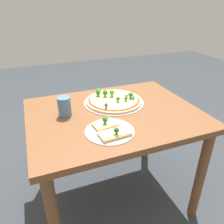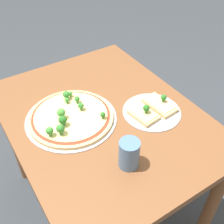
{
  "view_description": "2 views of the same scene",
  "coord_description": "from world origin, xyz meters",
  "views": [
    {
      "loc": [
        -0.44,
        -1.1,
        1.34
      ],
      "look_at": [
        -0.03,
        -0.03,
        0.74
      ],
      "focal_mm": 35.0,
      "sensor_mm": 36.0,
      "label": 1
    },
    {
      "loc": [
        -0.8,
        0.46,
        1.56
      ],
      "look_at": [
        -0.03,
        -0.03,
        0.74
      ],
      "focal_mm": 45.0,
      "sensor_mm": 36.0,
      "label": 2
    }
  ],
  "objects": [
    {
      "name": "ground_plane",
      "position": [
        0.0,
        0.0,
        0.0
      ],
      "size": [
        8.0,
        8.0,
        0.0
      ],
      "primitive_type": "plane",
      "color": "#33383D"
    },
    {
      "name": "dining_table",
      "position": [
        0.0,
        0.0,
        0.61
      ],
      "size": [
        1.03,
        0.79,
        0.72
      ],
      "color": "brown",
      "rests_on": "ground_plane"
    },
    {
      "name": "pizza_tray_whole",
      "position": [
        0.05,
        0.13,
        0.74
      ],
      "size": [
        0.4,
        0.4,
        0.07
      ],
      "color": "#A3A3A8",
      "rests_on": "dining_table"
    },
    {
      "name": "pizza_tray_slice",
      "position": [
        -0.1,
        -0.2,
        0.73
      ],
      "size": [
        0.26,
        0.26,
        0.06
      ],
      "color": "#A3A3A8",
      "rests_on": "dining_table"
    },
    {
      "name": "drinking_cup",
      "position": [
        -0.29,
        0.06,
        0.78
      ],
      "size": [
        0.08,
        0.08,
        0.12
      ],
      "primitive_type": "cylinder",
      "color": "#4C7099",
      "rests_on": "dining_table"
    }
  ]
}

